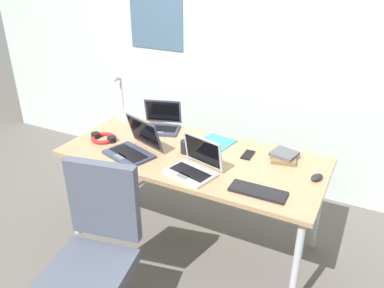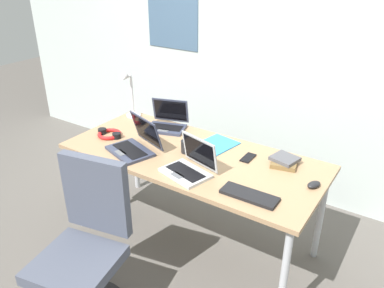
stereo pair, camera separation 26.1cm
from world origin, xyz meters
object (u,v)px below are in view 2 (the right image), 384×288
external_keyboard (249,195)px  coffee_mug (187,147)px  office_chair (85,257)px  cell_phone (248,158)px  desk_lamp (129,95)px  laptop_near_lamp (190,166)px  laptop_mid_desk (135,145)px  paper_folder_far_corner (215,145)px  laptop_front_left (167,123)px  computer_mouse (314,185)px  headphones (109,134)px  book_stack (284,161)px

external_keyboard → coffee_mug: size_ratio=2.92×
coffee_mug → office_chair: size_ratio=0.12×
cell_phone → coffee_mug: bearing=-159.6°
desk_lamp → laptop_near_lamp: 1.06m
laptop_mid_desk → paper_folder_far_corner: size_ratio=1.29×
laptop_mid_desk → external_keyboard: 0.92m
laptop_mid_desk → laptop_front_left: (-0.05, 0.44, -0.00)m
laptop_near_lamp → computer_mouse: laptop_near_lamp is taller
laptop_near_lamp → headphones: bearing=171.5°
desk_lamp → laptop_near_lamp: size_ratio=1.14×
laptop_mid_desk → office_chair: bearing=-74.6°
laptop_front_left → coffee_mug: laptop_front_left is taller
coffee_mug → cell_phone: bearing=21.2°
laptop_front_left → book_stack: bearing=-3.4°
external_keyboard → headphones: 1.26m
cell_phone → office_chair: bearing=-117.6°
cell_phone → headphones: headphones is taller
external_keyboard → computer_mouse: computer_mouse is taller
desk_lamp → office_chair: desk_lamp is taller
laptop_mid_desk → headphones: laptop_mid_desk is taller
cell_phone → headphones: bearing=-167.2°
laptop_near_lamp → laptop_front_left: laptop_near_lamp is taller
book_stack → office_chair: bearing=-124.9°
laptop_mid_desk → external_keyboard: bearing=-4.9°
laptop_mid_desk → laptop_near_lamp: size_ratio=1.14×
computer_mouse → paper_folder_far_corner: computer_mouse is taller
office_chair → book_stack: bearing=55.1°
desk_lamp → laptop_front_left: desk_lamp is taller
laptop_front_left → computer_mouse: size_ratio=3.67×
laptop_mid_desk → office_chair: (0.19, -0.70, -0.39)m
laptop_mid_desk → coffee_mug: size_ratio=3.53×
laptop_front_left → cell_phone: 0.77m
cell_phone → book_stack: 0.24m
laptop_mid_desk → laptop_near_lamp: 0.49m
desk_lamp → book_stack: 1.39m
laptop_front_left → computer_mouse: (1.24, -0.22, -0.03)m
external_keyboard → paper_folder_far_corner: (-0.49, 0.46, -0.01)m
book_stack → paper_folder_far_corner: (-0.52, -0.01, -0.02)m
paper_folder_far_corner → office_chair: bearing=-102.3°
laptop_front_left → coffee_mug: 0.45m
headphones → coffee_mug: (0.64, 0.10, 0.03)m
desk_lamp → computer_mouse: bearing=-7.9°
book_stack → headphones: bearing=-166.6°
laptop_near_lamp → office_chair: size_ratio=0.36×
laptop_mid_desk → external_keyboard: (0.92, -0.08, -0.04)m
headphones → office_chair: 1.00m
computer_mouse → paper_folder_far_corner: 0.78m
laptop_mid_desk → computer_mouse: (1.19, 0.22, -0.03)m
external_keyboard → cell_phone: external_keyboard is taller
book_stack → office_chair: size_ratio=0.20×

